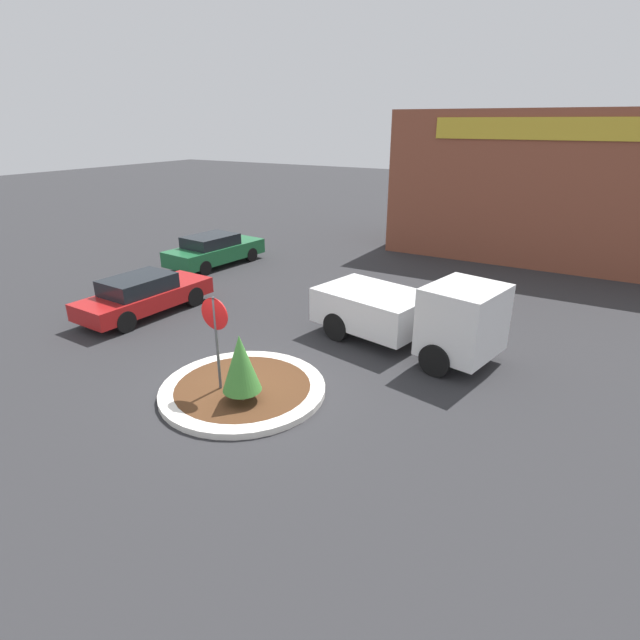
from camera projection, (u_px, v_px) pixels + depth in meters
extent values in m
plane|color=#2D2D30|center=(243.00, 392.00, 12.55)|extent=(120.00, 120.00, 0.00)
cylinder|color=silver|center=(243.00, 389.00, 12.52)|extent=(4.14, 4.14, 0.16)
cylinder|color=#4C2D19|center=(243.00, 389.00, 12.52)|extent=(3.39, 3.39, 0.16)
cylinder|color=#4C4C51|center=(217.00, 347.00, 12.00)|extent=(0.07, 0.07, 2.55)
cylinder|color=#B71414|center=(215.00, 314.00, 11.69)|extent=(0.79, 0.03, 0.79)
cylinder|color=brown|center=(243.00, 395.00, 11.82)|extent=(0.08, 0.08, 0.28)
cone|color=#3D7F33|center=(241.00, 363.00, 11.51)|extent=(0.92, 0.92, 1.40)
cube|color=white|center=(463.00, 320.00, 13.48)|extent=(2.18, 2.44, 1.88)
cube|color=white|center=(373.00, 308.00, 15.51)|extent=(3.72, 2.87, 1.08)
cube|color=black|center=(486.00, 314.00, 12.97)|extent=(0.43, 1.87, 0.66)
cylinder|color=black|center=(471.00, 337.00, 14.63)|extent=(0.93, 0.42, 0.90)
cylinder|color=black|center=(435.00, 360.00, 13.21)|extent=(0.93, 0.42, 0.90)
cylinder|color=black|center=(376.00, 309.00, 16.78)|extent=(0.93, 0.42, 0.90)
cylinder|color=black|center=(336.00, 327.00, 15.37)|extent=(0.93, 0.42, 0.90)
cube|color=brown|center=(560.00, 186.00, 23.85)|extent=(15.14, 6.00, 6.86)
cube|color=gold|center=(562.00, 129.00, 20.45)|extent=(10.60, 0.08, 0.90)
cube|color=#B21919|center=(146.00, 298.00, 17.45)|extent=(2.04, 4.86, 0.57)
cube|color=black|center=(138.00, 284.00, 17.06)|extent=(1.69, 2.37, 0.53)
cylinder|color=black|center=(164.00, 289.00, 19.10)|extent=(0.23, 0.73, 0.72)
cylinder|color=black|center=(194.00, 297.00, 18.26)|extent=(0.23, 0.73, 0.72)
cylinder|color=black|center=(95.00, 312.00, 16.81)|extent=(0.23, 0.73, 0.72)
cylinder|color=black|center=(125.00, 322.00, 15.97)|extent=(0.23, 0.73, 0.72)
cube|color=#1E6638|center=(215.00, 252.00, 23.39)|extent=(2.36, 4.94, 0.68)
cube|color=black|center=(211.00, 241.00, 22.99)|extent=(1.89, 2.45, 0.50)
cylinder|color=black|center=(226.00, 250.00, 25.09)|extent=(0.27, 0.68, 0.66)
cylinder|color=black|center=(251.00, 255.00, 24.13)|extent=(0.27, 0.68, 0.66)
cylinder|color=black|center=(179.00, 262.00, 22.87)|extent=(0.27, 0.68, 0.66)
cylinder|color=black|center=(204.00, 268.00, 21.91)|extent=(0.27, 0.68, 0.66)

